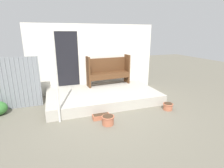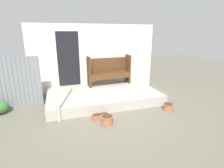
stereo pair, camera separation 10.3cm
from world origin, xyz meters
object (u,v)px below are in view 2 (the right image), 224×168
at_px(flower_pot_middle, 168,107).
at_px(flower_pot_left, 107,120).
at_px(bench, 109,70).
at_px(planter_box_rect, 100,116).
at_px(support_post, 56,80).

bearing_deg(flower_pot_middle, flower_pot_left, -172.48).
xyz_separation_m(bench, flower_pot_left, (-0.80, -2.47, -0.77)).
relative_size(flower_pot_middle, planter_box_rect, 0.68).
height_order(bench, flower_pot_left, bench).
bearing_deg(flower_pot_left, bench, 72.05).
bearing_deg(bench, planter_box_rect, -117.30).
bearing_deg(planter_box_rect, flower_pot_middle, -2.43).
xyz_separation_m(support_post, flower_pot_left, (1.16, -0.54, -1.02)).
bearing_deg(flower_pot_left, flower_pot_middle, 7.52).
height_order(flower_pot_middle, planter_box_rect, flower_pot_middle).
distance_m(support_post, flower_pot_middle, 3.35).
distance_m(bench, flower_pot_middle, 2.64).
bearing_deg(flower_pot_middle, support_post, 175.00).
distance_m(flower_pot_middle, planter_box_rect, 2.10).
xyz_separation_m(flower_pot_left, planter_box_rect, (-0.09, 0.35, -0.06)).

